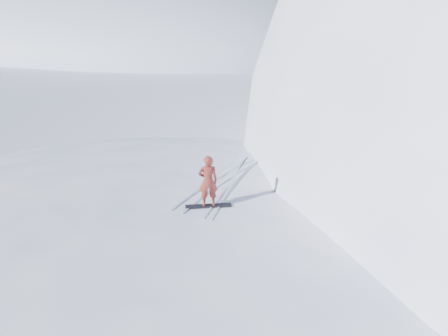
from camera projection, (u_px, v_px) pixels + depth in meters
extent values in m
plane|color=white|center=(145.00, 334.00, 12.83)|extent=(400.00, 400.00, 0.00)
ellipsoid|color=white|center=(229.00, 291.00, 14.66)|extent=(36.00, 28.00, 4.80)
ellipsoid|color=white|center=(94.00, 39.00, 94.94)|extent=(120.00, 70.00, 28.00)
ellipsoid|color=white|center=(313.00, 30.00, 118.66)|extent=(140.00, 90.00, 36.00)
ellipsoid|color=white|center=(3.00, 322.00, 13.30)|extent=(6.00, 5.40, 0.80)
ellipsoid|color=white|center=(207.00, 229.00, 18.51)|extent=(7.00, 6.30, 1.00)
cube|color=black|center=(208.00, 206.00, 15.23)|extent=(1.44, 1.25, 0.03)
imported|color=maroon|center=(208.00, 181.00, 14.89)|extent=(0.80, 0.77, 1.85)
ellipsoid|color=white|center=(100.00, 56.00, 69.21)|extent=(8.59, 6.87, 6.01)
cube|color=silver|center=(211.00, 179.00, 17.44)|extent=(0.81, 5.96, 0.04)
cube|color=silver|center=(220.00, 181.00, 17.22)|extent=(0.92, 5.95, 0.04)
cube|color=silver|center=(229.00, 183.00, 17.02)|extent=(1.71, 5.78, 0.04)
cube|color=silver|center=(231.00, 184.00, 16.95)|extent=(2.03, 5.69, 0.04)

